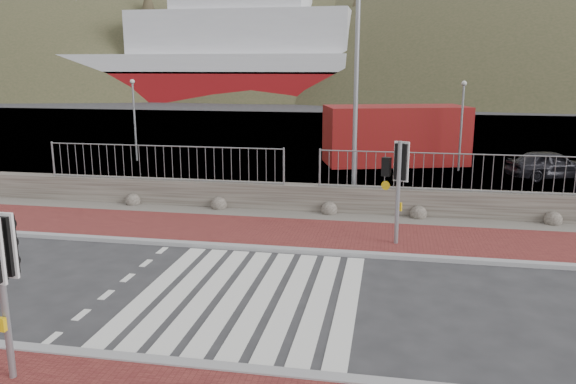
% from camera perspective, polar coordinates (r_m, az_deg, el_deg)
% --- Properties ---
extents(ground, '(220.00, 220.00, 0.00)m').
position_cam_1_polar(ground, '(12.15, -4.04, -10.50)').
color(ground, '#28282B').
rests_on(ground, ground).
extents(sidewalk_far, '(40.00, 3.00, 0.08)m').
position_cam_1_polar(sidewalk_far, '(16.27, -0.10, -4.23)').
color(sidewalk_far, maroon).
rests_on(sidewalk_far, ground).
extents(kerb_near, '(40.00, 0.25, 0.12)m').
position_cam_1_polar(kerb_near, '(9.56, -8.72, -17.13)').
color(kerb_near, gray).
rests_on(kerb_near, ground).
extents(kerb_far, '(40.00, 0.25, 0.12)m').
position_cam_1_polar(kerb_far, '(14.87, -1.16, -5.85)').
color(kerb_far, gray).
rests_on(kerb_far, ground).
extents(zebra_crossing, '(4.62, 5.60, 0.01)m').
position_cam_1_polar(zebra_crossing, '(12.15, -4.05, -10.47)').
color(zebra_crossing, silver).
rests_on(zebra_crossing, ground).
extents(gravel_strip, '(40.00, 1.50, 0.06)m').
position_cam_1_polar(gravel_strip, '(18.17, 1.05, -2.45)').
color(gravel_strip, '#59544C').
rests_on(gravel_strip, ground).
extents(stone_wall, '(40.00, 0.60, 0.90)m').
position_cam_1_polar(stone_wall, '(18.83, 1.46, -0.59)').
color(stone_wall, '#49433C').
rests_on(stone_wall, ground).
extents(railing, '(18.07, 0.07, 1.22)m').
position_cam_1_polar(railing, '(18.42, 1.41, 3.46)').
color(railing, gray).
rests_on(railing, stone_wall).
extents(quay, '(120.00, 40.00, 0.50)m').
position_cam_1_polar(quay, '(39.10, 6.21, 5.62)').
color(quay, '#4C4C4F').
rests_on(quay, ground).
extents(water, '(220.00, 50.00, 0.05)m').
position_cam_1_polar(water, '(73.91, 8.30, 8.88)').
color(water, '#3F4C54').
rests_on(water, ground).
extents(ferry, '(50.00, 16.00, 20.00)m').
position_cam_1_polar(ferry, '(83.37, -9.06, 12.97)').
color(ferry, maroon).
rests_on(ferry, ground).
extents(hills_backdrop, '(254.00, 90.00, 100.00)m').
position_cam_1_polar(hills_backdrop, '(102.63, 12.23, -3.31)').
color(hills_backdrop, '#343821').
rests_on(hills_backdrop, ground).
extents(traffic_signal_near, '(0.39, 0.24, 2.70)m').
position_cam_1_polar(traffic_signal_near, '(9.36, -27.25, -6.40)').
color(traffic_signal_near, gray).
rests_on(traffic_signal_near, ground).
extents(traffic_signal_far, '(0.70, 0.44, 2.86)m').
position_cam_1_polar(traffic_signal_far, '(15.10, 11.06, 2.13)').
color(traffic_signal_far, gray).
rests_on(traffic_signal_far, ground).
extents(streetlight, '(1.83, 0.63, 8.74)m').
position_cam_1_polar(streetlight, '(18.90, 7.44, 13.03)').
color(streetlight, gray).
rests_on(streetlight, ground).
extents(shipping_container, '(7.36, 4.66, 2.85)m').
position_cam_1_polar(shipping_container, '(28.44, 10.83, 5.71)').
color(shipping_container, maroon).
rests_on(shipping_container, ground).
extents(car_a, '(3.92, 2.47, 1.24)m').
position_cam_1_polar(car_a, '(26.72, 25.10, 2.55)').
color(car_a, black).
rests_on(car_a, ground).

